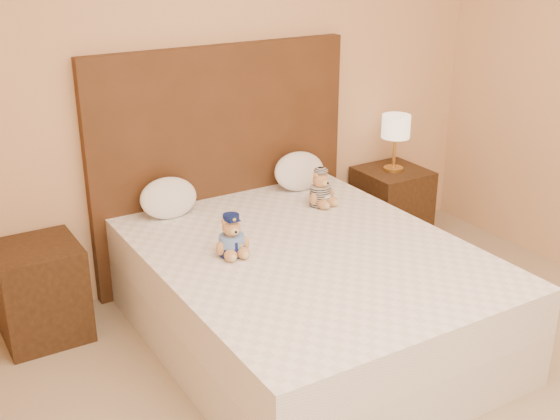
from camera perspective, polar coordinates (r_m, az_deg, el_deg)
The scene contains 10 objects.
room_walls at distance 2.84m, azimuth 11.24°, elevation 14.58°, with size 4.04×4.52×2.72m.
bed at distance 3.89m, azimuth 2.26°, elevation -6.90°, with size 1.60×2.00×0.55m.
headboard at distance 4.51m, azimuth -4.72°, elevation 3.77°, with size 1.75×0.08×1.50m, color #4B2A16.
nightstand_left at distance 4.14m, azimuth -18.86°, elevation -6.28°, with size 0.45×0.45×0.55m, color #3C2513.
nightstand_right at distance 5.16m, azimuth 9.00°, elevation 0.34°, with size 0.45×0.45×0.55m, color #3C2513.
lamp at distance 4.98m, azimuth 9.39°, elevation 6.49°, with size 0.20×0.20×0.40m.
teddy_police at distance 3.67m, azimuth -3.96°, elevation -2.06°, with size 0.20×0.19×0.23m, color #AE7443, non-canonical shape.
teddy_prisoner at distance 4.33m, azimuth 3.31°, elevation 1.83°, with size 0.20×0.19×0.23m, color #AE7443, non-canonical shape.
pillow_left at distance 4.21m, azimuth -9.05°, elevation 1.13°, with size 0.36×0.23×0.25m, color white.
pillow_right at distance 4.61m, azimuth 1.58°, elevation 3.32°, with size 0.37×0.24×0.26m, color white.
Camera 1 is at (-1.89, -1.64, 2.15)m, focal length 45.00 mm.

